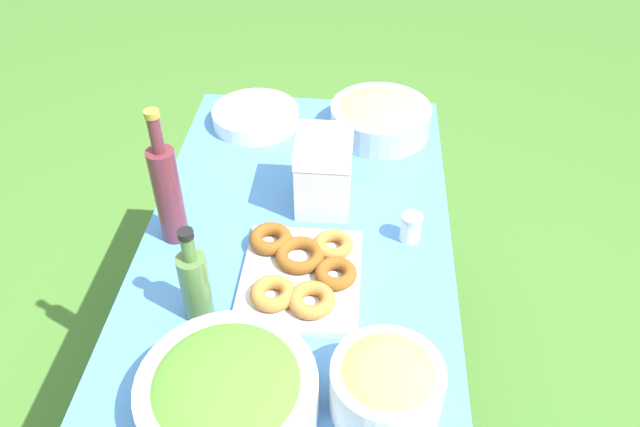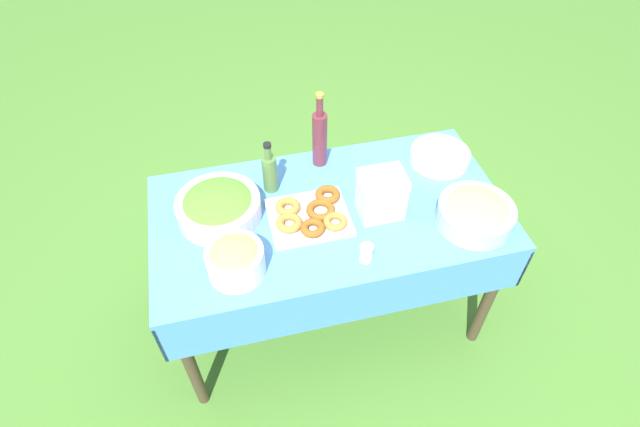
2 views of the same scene
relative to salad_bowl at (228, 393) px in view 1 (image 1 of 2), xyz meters
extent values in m
plane|color=#477A2D|center=(0.43, -0.07, -0.80)|extent=(14.00, 14.00, 0.00)
cube|color=#4C8CD1|center=(0.43, -0.07, -0.07)|extent=(1.42, 0.75, 0.02)
cube|color=#4C8CD1|center=(0.43, -0.44, -0.19)|extent=(1.42, 0.01, 0.22)
cube|color=#4C8CD1|center=(0.43, 0.30, -0.19)|extent=(1.42, 0.01, 0.22)
cube|color=#4C8CD1|center=(1.13, -0.07, -0.19)|extent=(0.01, 0.75, 0.22)
cylinder|color=#473828|center=(1.08, -0.39, -0.44)|extent=(0.05, 0.05, 0.72)
cylinder|color=#473828|center=(1.08, 0.24, -0.44)|extent=(0.05, 0.05, 0.72)
cylinder|color=silver|center=(0.00, 0.00, -0.01)|extent=(0.33, 0.33, 0.09)
ellipsoid|color=#51892D|center=(0.00, 0.00, 0.02)|extent=(0.29, 0.29, 0.07)
cylinder|color=#B2B7BC|center=(0.96, -0.27, -0.01)|extent=(0.30, 0.30, 0.09)
ellipsoid|color=tan|center=(0.96, -0.27, 0.02)|extent=(0.26, 0.26, 0.07)
cube|color=silver|center=(0.34, -0.10, -0.05)|extent=(0.32, 0.27, 0.02)
torus|color=#B27533|center=(0.27, -0.04, -0.02)|extent=(0.14, 0.14, 0.03)
torus|color=#B27533|center=(0.25, -0.13, -0.02)|extent=(0.14, 0.14, 0.03)
torus|color=brown|center=(0.39, -0.09, -0.03)|extent=(0.11, 0.11, 0.03)
torus|color=brown|center=(0.34, -0.18, -0.03)|extent=(0.13, 0.13, 0.03)
torus|color=brown|center=(0.44, -0.01, -0.02)|extent=(0.14, 0.14, 0.03)
torus|color=#B27533|center=(0.43, -0.16, -0.03)|extent=(0.10, 0.10, 0.03)
cylinder|color=white|center=(0.98, 0.11, -0.05)|extent=(0.26, 0.26, 0.01)
cylinder|color=white|center=(0.98, 0.11, -0.04)|extent=(0.26, 0.26, 0.01)
cylinder|color=white|center=(0.98, 0.11, -0.03)|extent=(0.26, 0.26, 0.01)
cylinder|color=white|center=(0.98, 0.11, -0.01)|extent=(0.26, 0.26, 0.01)
cylinder|color=#4C7238|center=(0.22, 0.11, 0.03)|extent=(0.06, 0.06, 0.17)
cylinder|color=#4C7238|center=(0.22, 0.11, 0.14)|extent=(0.03, 0.03, 0.06)
cylinder|color=black|center=(0.22, 0.11, 0.18)|extent=(0.03, 0.03, 0.01)
cylinder|color=maroon|center=(0.46, 0.22, 0.07)|extent=(0.06, 0.06, 0.25)
cylinder|color=maroon|center=(0.46, 0.22, 0.24)|extent=(0.03, 0.03, 0.09)
cylinder|color=#A58C33|center=(0.46, 0.22, 0.29)|extent=(0.03, 0.03, 0.02)
cylinder|color=white|center=(0.03, -0.29, 0.00)|extent=(0.21, 0.21, 0.11)
ellipsoid|color=#ADCC59|center=(0.03, -0.29, 0.04)|extent=(0.18, 0.18, 0.07)
cube|color=silver|center=(0.62, -0.13, 0.02)|extent=(0.17, 0.13, 0.16)
cube|color=white|center=(0.62, -0.13, 0.12)|extent=(0.17, 0.14, 0.04)
cylinder|color=white|center=(0.50, -0.35, -0.03)|extent=(0.05, 0.05, 0.06)
cylinder|color=silver|center=(0.50, -0.35, 0.01)|extent=(0.05, 0.05, 0.01)
camera|label=1|loc=(-0.63, -0.22, 0.98)|focal=35.00mm
camera|label=2|loc=(0.07, -1.40, 1.40)|focal=28.00mm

